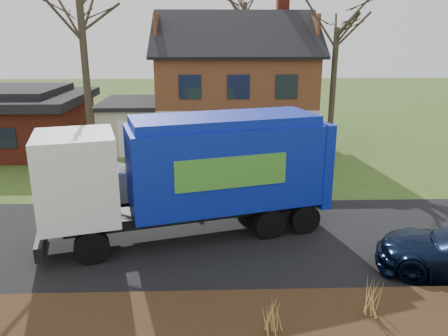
{
  "coord_description": "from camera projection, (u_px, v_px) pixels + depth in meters",
  "views": [
    {
      "loc": [
        0.46,
        -13.43,
        6.56
      ],
      "look_at": [
        0.98,
        2.5,
        1.77
      ],
      "focal_mm": 35.0,
      "sensor_mm": 36.0,
      "label": 1
    }
  ],
  "objects": [
    {
      "name": "ground",
      "position": [
        198.0,
        240.0,
        14.73
      ],
      "size": [
        120.0,
        120.0,
        0.0
      ],
      "primitive_type": "plane",
      "color": "#32501A",
      "rests_on": "ground"
    },
    {
      "name": "road",
      "position": [
        198.0,
        240.0,
        14.72
      ],
      "size": [
        80.0,
        7.0,
        0.02
      ],
      "primitive_type": "cube",
      "color": "black",
      "rests_on": "ground"
    },
    {
      "name": "main_house",
      "position": [
        226.0,
        80.0,
        26.93
      ],
      "size": [
        12.95,
        8.95,
        9.26
      ],
      "color": "beige",
      "rests_on": "ground"
    },
    {
      "name": "ranch_house",
      "position": [
        3.0,
        119.0,
        26.28
      ],
      "size": [
        9.8,
        8.2,
        3.7
      ],
      "color": "maroon",
      "rests_on": "ground"
    },
    {
      "name": "garbage_truck",
      "position": [
        195.0,
        169.0,
        14.52
      ],
      "size": [
        9.9,
        5.04,
        4.1
      ],
      "rotation": [
        0.0,
        0.0,
        0.27
      ],
      "color": "black",
      "rests_on": "ground"
    },
    {
      "name": "silver_sedan",
      "position": [
        117.0,
        184.0,
        17.83
      ],
      "size": [
        5.06,
        3.21,
        1.58
      ],
      "primitive_type": "imported",
      "rotation": [
        0.0,
        0.0,
        1.92
      ],
      "color": "#A7A9AF",
      "rests_on": "ground"
    },
    {
      "name": "tree_front_east",
      "position": [
        339.0,
        5.0,
        23.01
      ],
      "size": [
        3.63,
        3.63,
        10.09
      ],
      "color": "#393122",
      "rests_on": "ground"
    },
    {
      "name": "grass_clump_mid",
      "position": [
        271.0,
        313.0,
        9.56
      ],
      "size": [
        0.33,
        0.27,
        0.92
      ],
      "color": "tan",
      "rests_on": "mulch_verge"
    },
    {
      "name": "grass_clump_east",
      "position": [
        372.0,
        297.0,
        10.2
      ],
      "size": [
        0.36,
        0.29,
        0.89
      ],
      "color": "tan",
      "rests_on": "mulch_verge"
    }
  ]
}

